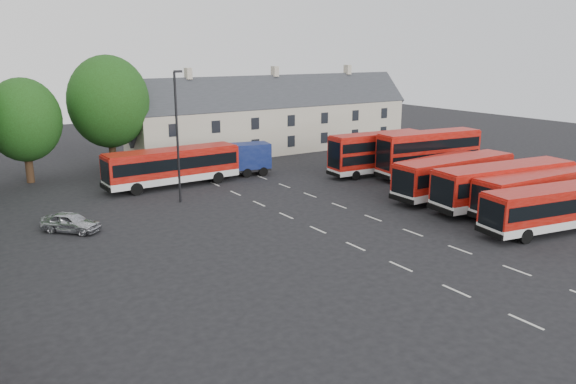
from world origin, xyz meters
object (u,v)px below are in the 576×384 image
object	(u,v)px
bus_row_a	(554,205)
silver_car	(71,222)
box_truck	(234,158)
lamppost	(177,134)
bus_dd_south	(429,151)

from	to	relation	value
bus_row_a	silver_car	distance (m)	32.55
box_truck	silver_car	world-z (taller)	box_truck
lamppost	bus_dd_south	bearing A→B (deg)	-10.27
bus_row_a	silver_car	world-z (taller)	bus_row_a
box_truck	bus_dd_south	bearing A→B (deg)	-22.44
bus_row_a	silver_car	size ratio (longest dim) A/B	2.78
bus_row_a	bus_dd_south	world-z (taller)	bus_dd_south
bus_dd_south	silver_car	bearing A→B (deg)	-175.47
silver_car	bus_row_a	bearing A→B (deg)	-75.88
box_truck	silver_car	xyz separation A→B (m)	(-17.36, -9.26, -1.07)
bus_row_a	lamppost	world-z (taller)	lamppost
bus_dd_south	silver_car	distance (m)	32.99
bus_dd_south	silver_car	size ratio (longest dim) A/B	2.72
bus_row_a	lamppost	distance (m)	27.85
bus_dd_south	box_truck	distance (m)	18.75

